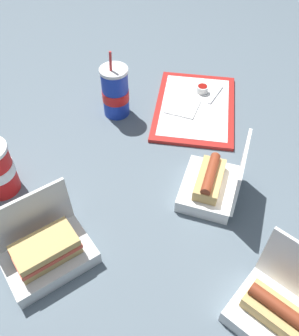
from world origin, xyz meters
The scene contains 9 objects.
ground_plane centered at (0.00, 0.00, 0.00)m, with size 3.20×3.20×0.00m, color slate.
food_tray centered at (-0.31, 0.18, 0.01)m, with size 0.41×0.31×0.01m.
ketchup_cup centered at (-0.38, 0.21, 0.03)m, with size 0.04×0.04×0.02m.
napkin_stack centered at (-0.30, 0.14, 0.02)m, with size 0.10×0.10×0.00m, color white.
plastic_fork centered at (-0.37, 0.25, 0.02)m, with size 0.11×0.01×0.01m, color white.
clamshell_hotdog_corner centered at (0.05, 0.19, 0.04)m, with size 0.21×0.19×0.18m.
clamshell_sandwich_right centered at (0.26, -0.21, 0.04)m, with size 0.23×0.25×0.17m.
clamshell_hotdog_left centered at (0.39, 0.28, 0.04)m, with size 0.24×0.24×0.17m.
soda_cup_corner centered at (-0.29, -0.08, 0.08)m, with size 0.09×0.09×0.23m.
Camera 1 is at (0.68, 0.02, 0.80)m, focal length 40.00 mm.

